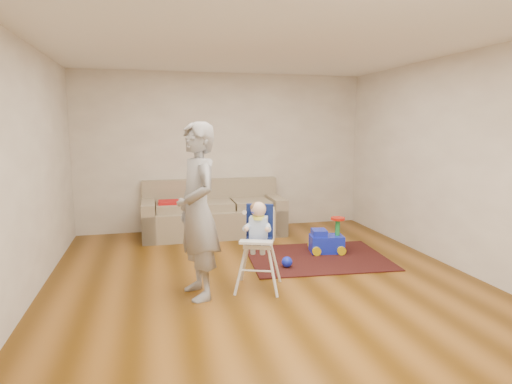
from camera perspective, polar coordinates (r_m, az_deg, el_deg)
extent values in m
plane|color=#4E2E07|center=(5.15, 1.09, -11.74)|extent=(5.50, 5.50, 0.00)
cube|color=#BFB4A8|center=(7.53, -4.32, 5.33)|extent=(5.00, 0.04, 2.70)
cube|color=#BFB4A8|center=(4.84, -28.79, 2.28)|extent=(0.04, 5.50, 2.70)
cube|color=#BFB4A8|center=(6.00, 24.92, 3.62)|extent=(0.04, 5.50, 2.70)
cube|color=white|center=(4.90, 1.19, 19.29)|extent=(5.00, 5.50, 0.04)
cube|color=red|center=(7.02, -10.74, -1.31)|extent=(0.53, 0.34, 0.04)
cube|color=black|center=(6.03, 8.19, -8.65)|extent=(1.97, 1.54, 0.01)
sphere|color=#1628DD|center=(5.56, 4.15, -9.28)|extent=(0.14, 0.14, 0.14)
cylinder|color=#1628DD|center=(4.58, -0.05, -2.83)|extent=(0.05, 0.12, 0.01)
imported|color=gray|center=(4.51, -7.79, -2.56)|extent=(0.58, 0.76, 1.85)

